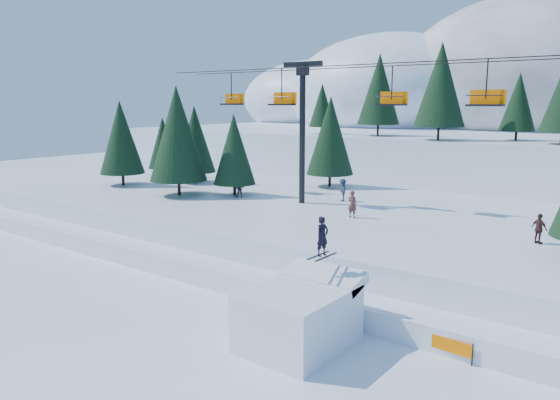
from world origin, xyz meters
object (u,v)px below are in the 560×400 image
Objects in this scene: jump_kicker at (300,315)px; banner_near at (438,342)px; banner_far at (530,357)px; chairlift at (446,112)px.

jump_kicker reaches higher than banner_near.
banner_far is (8.11, 3.43, -0.79)m from jump_kicker.
jump_kicker is 5.58m from banner_near.
jump_kicker is at bearing -157.10° from banner_far.
banner_far is (8.26, -12.22, -8.78)m from chairlift.
jump_kicker is 8.84m from banner_far.
banner_near is at bearing -165.54° from banner_far.
jump_kicker is 17.57m from chairlift.
chairlift is (-0.15, 15.64, 7.99)m from jump_kicker.
chairlift is at bearing 111.10° from banner_near.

